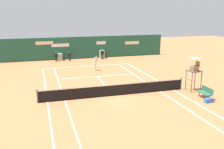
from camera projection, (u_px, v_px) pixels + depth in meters
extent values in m
plane|color=#C67042|center=(115.00, 96.00, 20.67)|extent=(80.00, 80.00, 0.00)
cube|color=white|center=(87.00, 66.00, 31.55)|extent=(10.60, 0.10, 0.01)
cube|color=white|center=(47.00, 102.00, 19.22)|extent=(0.10, 23.40, 0.01)
cube|color=white|center=(65.00, 100.00, 19.58)|extent=(0.10, 23.40, 0.01)
cube|color=white|center=(160.00, 91.00, 21.76)|extent=(0.10, 23.40, 0.01)
cube|color=white|center=(173.00, 90.00, 22.11)|extent=(0.10, 23.40, 0.01)
cube|color=white|center=(97.00, 76.00, 26.62)|extent=(8.00, 0.10, 0.01)
cube|color=white|center=(105.00, 85.00, 23.64)|extent=(0.10, 6.40, 0.01)
cube|color=white|center=(87.00, 66.00, 31.41)|extent=(0.10, 0.24, 0.01)
cylinder|color=#4C4C51|center=(37.00, 96.00, 18.90)|extent=(0.10, 0.10, 1.07)
cylinder|color=#4C4C51|center=(181.00, 84.00, 22.17)|extent=(0.10, 0.10, 1.07)
cube|color=black|center=(115.00, 90.00, 20.55)|extent=(12.00, 0.03, 0.95)
cube|color=white|center=(115.00, 85.00, 20.44)|extent=(12.00, 0.04, 0.06)
cube|color=#1E5642|center=(80.00, 48.00, 36.11)|extent=(25.00, 0.24, 3.09)
cube|color=beige|center=(132.00, 43.00, 37.99)|extent=(2.17, 0.02, 0.44)
cube|color=white|center=(101.00, 43.00, 36.66)|extent=(1.36, 0.02, 0.44)
cube|color=beige|center=(44.00, 43.00, 34.46)|extent=(2.30, 0.02, 0.44)
cube|color=white|center=(60.00, 45.00, 35.12)|extent=(2.39, 0.02, 0.44)
cube|color=#8CB793|center=(60.00, 57.00, 35.06)|extent=(0.73, 0.70, 0.95)
cube|color=#8CB793|center=(102.00, 54.00, 36.67)|extent=(0.65, 0.70, 1.12)
cylinder|color=#47474C|center=(192.00, 83.00, 21.22)|extent=(0.07, 0.07, 1.71)
cylinder|color=#47474C|center=(186.00, 80.00, 22.06)|extent=(0.07, 0.07, 1.71)
cylinder|color=#47474C|center=(201.00, 82.00, 21.47)|extent=(0.07, 0.07, 1.71)
cylinder|color=#47474C|center=(195.00, 79.00, 22.31)|extent=(0.07, 0.07, 1.71)
cylinder|color=#47474C|center=(188.00, 85.00, 21.73)|extent=(0.04, 0.81, 0.04)
cylinder|color=#47474C|center=(189.00, 79.00, 21.60)|extent=(0.04, 0.81, 0.04)
cube|color=#47474C|center=(194.00, 71.00, 21.55)|extent=(1.00, 1.00, 0.06)
cube|color=olive|center=(194.00, 68.00, 21.49)|extent=(0.52, 0.56, 0.40)
cube|color=olive|center=(198.00, 64.00, 21.48)|extent=(0.06, 0.56, 0.45)
cube|color=white|center=(195.00, 58.00, 21.28)|extent=(0.76, 0.80, 0.04)
cylinder|color=#38383D|center=(209.00, 98.00, 19.49)|extent=(0.06, 0.06, 0.38)
cylinder|color=#38383D|center=(199.00, 93.00, 20.62)|extent=(0.06, 0.06, 0.38)
cube|color=#2D664C|center=(204.00, 93.00, 20.00)|extent=(0.48, 1.38, 0.08)
cube|color=#2D664C|center=(207.00, 90.00, 20.01)|extent=(0.06, 1.38, 0.42)
cube|color=blue|center=(209.00, 100.00, 19.12)|extent=(0.76, 0.37, 0.32)
sphere|color=blue|center=(213.00, 100.00, 19.25)|extent=(0.29, 0.29, 0.28)
cylinder|color=white|center=(96.00, 67.00, 29.26)|extent=(0.13, 0.13, 0.77)
cylinder|color=white|center=(95.00, 67.00, 29.15)|extent=(0.13, 0.13, 0.77)
cube|color=white|center=(95.00, 62.00, 29.05)|extent=(0.40, 0.33, 0.54)
sphere|color=tan|center=(95.00, 58.00, 28.96)|extent=(0.21, 0.21, 0.21)
cylinder|color=white|center=(95.00, 58.00, 28.94)|extent=(0.20, 0.20, 0.06)
cylinder|color=white|center=(97.00, 62.00, 29.20)|extent=(0.08, 0.08, 0.52)
cylinder|color=tan|center=(95.00, 60.00, 28.67)|extent=(0.30, 0.50, 0.08)
cylinder|color=black|center=(97.00, 60.00, 28.45)|extent=(0.03, 0.03, 0.22)
torus|color=black|center=(97.00, 57.00, 28.39)|extent=(0.28, 0.15, 0.30)
cylinder|color=silver|center=(97.00, 57.00, 28.39)|extent=(0.24, 0.12, 0.26)
cylinder|color=black|center=(57.00, 59.00, 34.18)|extent=(0.11, 0.11, 0.67)
cylinder|color=black|center=(56.00, 59.00, 34.14)|extent=(0.11, 0.11, 0.67)
cube|color=black|center=(56.00, 55.00, 34.02)|extent=(0.31, 0.19, 0.47)
sphere|color=#8C664C|center=(56.00, 53.00, 33.94)|extent=(0.18, 0.18, 0.18)
cylinder|color=black|center=(58.00, 55.00, 34.07)|extent=(0.07, 0.07, 0.45)
cylinder|color=black|center=(55.00, 55.00, 33.99)|extent=(0.07, 0.07, 0.45)
cylinder|color=black|center=(70.00, 59.00, 34.67)|extent=(0.10, 0.10, 0.63)
cylinder|color=black|center=(69.00, 59.00, 34.63)|extent=(0.10, 0.10, 0.63)
cube|color=black|center=(70.00, 55.00, 34.52)|extent=(0.29, 0.16, 0.44)
sphere|color=brown|center=(70.00, 53.00, 34.44)|extent=(0.17, 0.17, 0.17)
cylinder|color=black|center=(71.00, 55.00, 34.58)|extent=(0.07, 0.07, 0.43)
cylinder|color=black|center=(68.00, 55.00, 34.47)|extent=(0.07, 0.07, 0.43)
cylinder|color=black|center=(103.00, 57.00, 35.92)|extent=(0.11, 0.11, 0.70)
cylinder|color=black|center=(102.00, 57.00, 35.86)|extent=(0.11, 0.11, 0.70)
cube|color=black|center=(102.00, 53.00, 35.74)|extent=(0.33, 0.21, 0.49)
sphere|color=#8C664C|center=(102.00, 50.00, 35.66)|extent=(0.19, 0.19, 0.19)
cylinder|color=black|center=(104.00, 53.00, 35.82)|extent=(0.07, 0.07, 0.47)
cylinder|color=black|center=(101.00, 53.00, 35.68)|extent=(0.07, 0.07, 0.47)
sphere|color=#CCE033|center=(48.00, 78.00, 26.09)|extent=(0.07, 0.07, 0.07)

